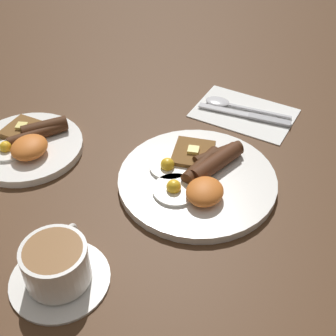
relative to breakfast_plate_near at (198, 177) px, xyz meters
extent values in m
plane|color=#4C301C|center=(0.00, 0.00, -0.01)|extent=(3.00, 3.00, 0.00)
cylinder|color=white|center=(0.00, 0.00, -0.01)|extent=(0.28, 0.28, 0.01)
cylinder|color=white|center=(-0.05, 0.02, 0.00)|extent=(0.08, 0.08, 0.01)
sphere|color=yellow|center=(-0.05, 0.02, 0.01)|extent=(0.03, 0.03, 0.03)
cylinder|color=white|center=(0.00, 0.06, 0.00)|extent=(0.07, 0.07, 0.01)
sphere|color=yellow|center=(-0.01, 0.06, 0.01)|extent=(0.02, 0.02, 0.02)
ellipsoid|color=orange|center=(-0.04, -0.03, 0.02)|extent=(0.07, 0.06, 0.03)
cylinder|color=#412311|center=(0.06, -0.01, 0.01)|extent=(0.09, 0.07, 0.03)
cylinder|color=#4B2816|center=(0.03, -0.02, 0.02)|extent=(0.11, 0.06, 0.03)
cylinder|color=#442413|center=(0.02, 0.00, 0.01)|extent=(0.10, 0.04, 0.03)
cube|color=brown|center=(0.04, 0.03, 0.01)|extent=(0.09, 0.09, 0.01)
cube|color=#F4E072|center=(0.04, 0.03, 0.02)|extent=(0.02, 0.02, 0.01)
cylinder|color=white|center=(-0.06, 0.33, -0.01)|extent=(0.21, 0.21, 0.01)
cylinder|color=white|center=(-0.10, 0.35, 0.00)|extent=(0.06, 0.06, 0.01)
sphere|color=yellow|center=(-0.10, 0.35, 0.01)|extent=(0.02, 0.02, 0.02)
ellipsoid|color=orange|center=(-0.08, 0.30, 0.02)|extent=(0.07, 0.06, 0.03)
cylinder|color=#412311|center=(-0.02, 0.32, 0.02)|extent=(0.09, 0.08, 0.03)
cylinder|color=#412311|center=(-0.04, 0.32, 0.01)|extent=(0.11, 0.08, 0.02)
cube|color=brown|center=(-0.04, 0.36, 0.01)|extent=(0.07, 0.06, 0.01)
cube|color=#F4E072|center=(-0.04, 0.36, 0.02)|extent=(0.03, 0.03, 0.01)
cylinder|color=white|center=(-0.28, 0.09, -0.01)|extent=(0.15, 0.15, 0.01)
cylinder|color=white|center=(-0.28, 0.09, 0.03)|extent=(0.09, 0.09, 0.06)
cylinder|color=#9E7047|center=(-0.28, 0.09, 0.05)|extent=(0.08, 0.08, 0.00)
torus|color=white|center=(-0.23, 0.10, 0.03)|extent=(0.04, 0.02, 0.04)
cube|color=white|center=(0.24, 0.00, -0.01)|extent=(0.15, 0.21, 0.01)
cube|color=silver|center=(0.22, 0.04, -0.01)|extent=(0.03, 0.11, 0.00)
cube|color=#9E9EA3|center=(0.23, -0.06, -0.01)|extent=(0.03, 0.09, 0.01)
ellipsoid|color=silver|center=(0.25, 0.06, 0.00)|extent=(0.04, 0.06, 0.01)
cube|color=silver|center=(0.25, -0.03, -0.01)|extent=(0.02, 0.13, 0.00)
camera|label=1|loc=(-0.56, -0.23, 0.56)|focal=50.00mm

